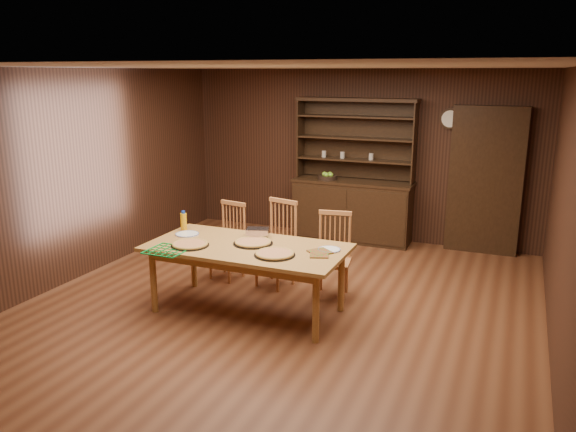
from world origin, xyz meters
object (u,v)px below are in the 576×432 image
at_px(chair_right, 333,251).
at_px(juice_bottle, 184,221).
at_px(dining_table, 247,252).
at_px(chair_left, 230,238).
at_px(china_hutch, 352,202).
at_px(chair_center, 279,240).

xyz_separation_m(chair_right, juice_bottle, (-1.66, -0.56, 0.33)).
distance_m(dining_table, chair_left, 1.15).
height_order(dining_table, juice_bottle, juice_bottle).
bearing_deg(chair_left, china_hutch, 76.10).
height_order(chair_center, juice_bottle, chair_center).
bearing_deg(chair_right, chair_left, 168.00).
distance_m(chair_right, juice_bottle, 1.79).
bearing_deg(dining_table, chair_center, 91.42).
relative_size(china_hutch, chair_left, 2.25).
distance_m(china_hutch, chair_center, 2.19).
relative_size(china_hutch, chair_center, 2.06).
distance_m(china_hutch, juice_bottle, 3.06).
height_order(china_hutch, juice_bottle, china_hutch).
bearing_deg(chair_center, chair_left, -166.11).
relative_size(chair_left, juice_bottle, 4.24).
bearing_deg(dining_table, chair_left, 128.11).
distance_m(china_hutch, chair_right, 2.27).
xyz_separation_m(dining_table, chair_left, (-0.70, 0.89, -0.17)).
xyz_separation_m(chair_left, juice_bottle, (-0.26, -0.62, 0.34)).
xyz_separation_m(china_hutch, juice_bottle, (-1.24, -2.79, 0.26)).
xyz_separation_m(chair_left, chair_center, (0.68, -0.00, 0.05)).
bearing_deg(china_hutch, chair_left, -114.22).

